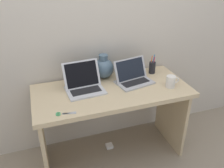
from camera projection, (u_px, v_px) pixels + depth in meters
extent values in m
plane|color=gray|center=(112.00, 153.00, 2.40)|extent=(6.00, 6.00, 0.00)
cube|color=beige|center=(100.00, 26.00, 2.12)|extent=(4.40, 0.04, 2.40)
cube|color=#D1B78C|center=(112.00, 91.00, 2.06)|extent=(1.34, 0.61, 0.04)
cube|color=#D1B78C|center=(43.00, 140.00, 2.05)|extent=(0.03, 0.52, 0.70)
cube|color=#D1B78C|center=(171.00, 113.00, 2.41)|extent=(0.03, 0.52, 0.70)
cube|color=silver|center=(85.00, 90.00, 2.02)|extent=(0.33, 0.28, 0.01)
cube|color=black|center=(85.00, 89.00, 2.01)|extent=(0.26, 0.17, 0.00)
cube|color=silver|center=(82.00, 74.00, 2.03)|extent=(0.32, 0.13, 0.22)
cube|color=black|center=(82.00, 74.00, 2.03)|extent=(0.28, 0.11, 0.19)
cube|color=#B2B2B7|center=(134.00, 82.00, 2.14)|extent=(0.35, 0.27, 0.01)
cube|color=black|center=(134.00, 81.00, 2.14)|extent=(0.27, 0.18, 0.00)
cube|color=#B2B2B7|center=(130.00, 69.00, 2.15)|extent=(0.33, 0.14, 0.19)
cube|color=black|center=(130.00, 69.00, 2.15)|extent=(0.29, 0.13, 0.17)
ellipsoid|color=slate|center=(104.00, 68.00, 2.21)|extent=(0.19, 0.19, 0.18)
cylinder|color=slate|center=(103.00, 57.00, 2.16)|extent=(0.08, 0.08, 0.05)
cylinder|color=white|center=(171.00, 82.00, 2.06)|extent=(0.08, 0.08, 0.10)
torus|color=white|center=(176.00, 80.00, 2.07)|extent=(0.06, 0.01, 0.06)
cylinder|color=black|center=(152.00, 68.00, 2.31)|extent=(0.06, 0.06, 0.11)
cylinder|color=orange|center=(151.00, 63.00, 2.29)|extent=(0.02, 0.02, 0.14)
cylinder|color=#D83359|center=(154.00, 63.00, 2.29)|extent=(0.01, 0.03, 0.14)
cylinder|color=#338CBF|center=(153.00, 62.00, 2.29)|extent=(0.02, 0.02, 0.16)
cube|color=#B7B7BC|center=(69.00, 113.00, 1.73)|extent=(0.10, 0.02, 0.00)
cube|color=#B7B7BC|center=(69.00, 113.00, 1.73)|extent=(0.10, 0.04, 0.00)
torus|color=#4CA566|center=(58.00, 114.00, 1.71)|extent=(0.04, 0.03, 0.01)
torus|color=#4CA566|center=(58.00, 114.00, 1.72)|extent=(0.03, 0.03, 0.01)
cube|color=white|center=(110.00, 146.00, 2.46)|extent=(0.07, 0.07, 0.03)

